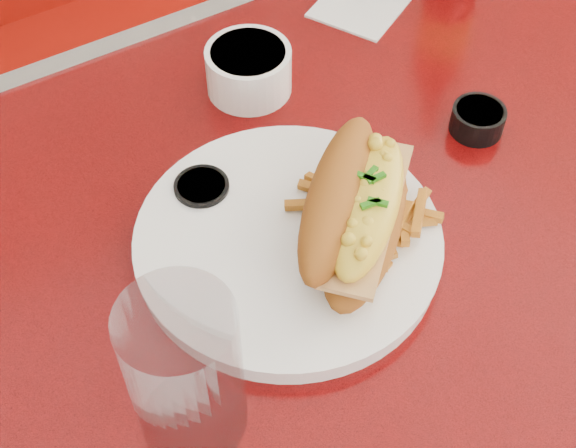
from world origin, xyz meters
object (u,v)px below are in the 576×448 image
sauce_cup_left (202,193)px  diner_table (428,276)px  fork (349,201)px  sauce_cup_right (478,119)px  dinner_plate (288,242)px  mac_hoagie (356,209)px  water_tumbler (185,373)px  booth_bench_far (165,90)px  gravy_ramekin (249,69)px

sauce_cup_left → diner_table: bearing=-26.8°
fork → sauce_cup_right: size_ratio=1.96×
dinner_plate → mac_hoagie: mac_hoagie is taller
mac_hoagie → sauce_cup_left: size_ratio=3.58×
fork → water_tumbler: bearing=125.4°
booth_bench_far → gravy_ramekin: (-0.10, -0.57, 0.51)m
diner_table → sauce_cup_left: bearing=153.2°
gravy_ramekin → water_tumbler: 0.42m
booth_bench_far → mac_hoagie: size_ratio=5.44×
booth_bench_far → sauce_cup_left: size_ratio=19.46×
booth_bench_far → sauce_cup_left: bearing=-108.3°
diner_table → water_tumbler: bearing=-165.2°
sauce_cup_right → water_tumbler: size_ratio=0.41×
water_tumbler → diner_table: bearing=14.8°
mac_hoagie → sauce_cup_right: 0.22m
mac_hoagie → water_tumbler: water_tumbler is taller
dinner_plate → gravy_ramekin: bearing=69.3°
sauce_cup_left → booth_bench_far: bearing=71.7°
diner_table → mac_hoagie: size_ratio=5.58×
dinner_plate → sauce_cup_left: 0.11m
diner_table → booth_bench_far: booth_bench_far is taller
mac_hoagie → gravy_ramekin: size_ratio=1.82×
mac_hoagie → gravy_ramekin: (0.03, 0.25, -0.03)m
diner_table → gravy_ramekin: (-0.10, 0.24, 0.19)m
fork → sauce_cup_left: (-0.12, 0.09, -0.01)m
sauce_cup_left → water_tumbler: 0.25m
mac_hoagie → water_tumbler: 0.23m
booth_bench_far → fork: 0.94m
booth_bench_far → fork: size_ratio=9.44×
booth_bench_far → gravy_ramekin: size_ratio=9.90×
diner_table → dinner_plate: 0.26m
booth_bench_far → water_tumbler: bearing=-111.1°
diner_table → water_tumbler: size_ratio=7.82×
sauce_cup_left → dinner_plate: bearing=-66.2°
water_tumbler → fork: bearing=26.4°
diner_table → fork: fork is taller
diner_table → gravy_ramekin: 0.33m
gravy_ramekin → sauce_cup_right: 0.26m
sauce_cup_left → water_tumbler: water_tumbler is taller
gravy_ramekin → sauce_cup_left: bearing=-135.1°
diner_table → water_tumbler: 0.43m
gravy_ramekin → sauce_cup_right: gravy_ramekin is taller
diner_table → mac_hoagie: bearing=-174.8°
dinner_plate → gravy_ramekin: size_ratio=3.16×
dinner_plate → water_tumbler: water_tumbler is taller
sauce_cup_right → dinner_plate: bearing=-172.8°
sauce_cup_right → fork: bearing=-171.9°
fork → water_tumbler: 0.27m
dinner_plate → diner_table: bearing=-5.8°
dinner_plate → mac_hoagie: 0.08m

